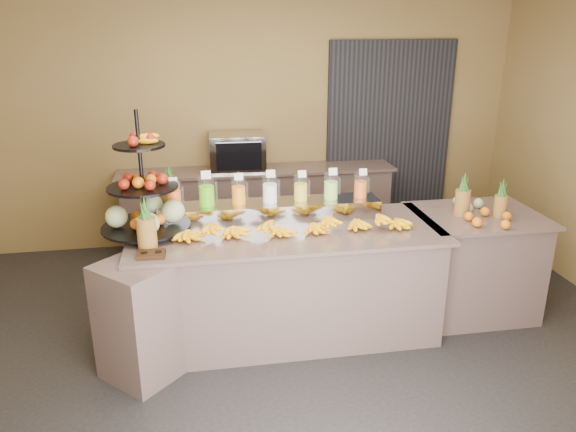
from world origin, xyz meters
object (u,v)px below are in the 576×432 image
object	(u,v)px
condiment_caddy	(151,254)
pitcher_tray	(270,211)
right_fruit_pile	(484,211)
oven_warmer	(237,152)
fruit_stand	(151,203)
banana_heap	(296,224)

from	to	relation	value
condiment_caddy	pitcher_tray	bearing A→B (deg)	33.68
right_fruit_pile	oven_warmer	xyz separation A→B (m)	(-1.90, 1.98, 0.13)
pitcher_tray	fruit_stand	size ratio (longest dim) A/B	1.90
right_fruit_pile	oven_warmer	world-z (taller)	oven_warmer
pitcher_tray	condiment_caddy	world-z (taller)	pitcher_tray
pitcher_tray	right_fruit_pile	world-z (taller)	right_fruit_pile
banana_heap	fruit_stand	distance (m)	1.14
right_fruit_pile	banana_heap	bearing A→B (deg)	-179.15
pitcher_tray	oven_warmer	world-z (taller)	oven_warmer
banana_heap	fruit_stand	xyz separation A→B (m)	(-1.11, 0.18, 0.18)
banana_heap	right_fruit_pile	world-z (taller)	right_fruit_pile
condiment_caddy	right_fruit_pile	bearing A→B (deg)	6.64
pitcher_tray	banana_heap	distance (m)	0.37
oven_warmer	fruit_stand	bearing A→B (deg)	-112.56
fruit_stand	oven_warmer	xyz separation A→B (m)	(0.83, 1.83, -0.04)
banana_heap	condiment_caddy	world-z (taller)	banana_heap
right_fruit_pile	condiment_caddy	bearing A→B (deg)	-173.36
right_fruit_pile	pitcher_tray	bearing A→B (deg)	169.98
right_fruit_pile	oven_warmer	size ratio (longest dim) A/B	0.69
fruit_stand	right_fruit_pile	size ratio (longest dim) A/B	2.31
condiment_caddy	right_fruit_pile	xyz separation A→B (m)	(2.71, 0.32, 0.06)
fruit_stand	condiment_caddy	xyz separation A→B (m)	(0.01, -0.47, -0.23)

